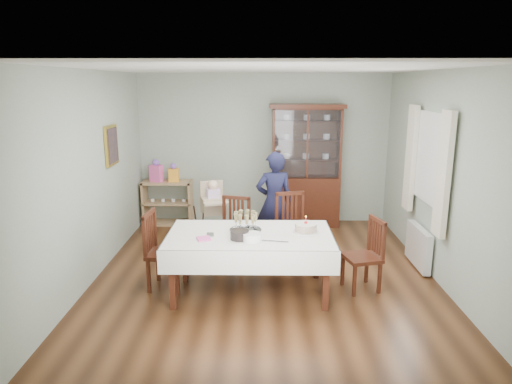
{
  "coord_description": "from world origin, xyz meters",
  "views": [
    {
      "loc": [
        -0.06,
        -5.75,
        2.54
      ],
      "look_at": [
        -0.12,
        0.2,
        1.1
      ],
      "focal_mm": 32.0,
      "sensor_mm": 36.0,
      "label": 1
    }
  ],
  "objects_px": {
    "chair_end_right": "(362,269)",
    "gift_bag_orange": "(174,173)",
    "chair_far_left": "(233,245)",
    "chair_end_left": "(166,265)",
    "high_chair": "(214,222)",
    "dining_table": "(250,263)",
    "birthday_cake": "(306,228)",
    "gift_bag_pink": "(156,172)",
    "woman": "(274,202)",
    "chair_far_right": "(293,243)",
    "champagne_tray": "(245,225)",
    "china_cabinet": "(306,164)",
    "sideboard": "(168,203)"
  },
  "relations": [
    {
      "from": "chair_end_right",
      "to": "gift_bag_orange",
      "type": "bearing_deg",
      "value": -148.16
    },
    {
      "from": "china_cabinet",
      "to": "chair_end_right",
      "type": "distance_m",
      "value": 2.85
    },
    {
      "from": "gift_bag_pink",
      "to": "high_chair",
      "type": "bearing_deg",
      "value": -47.22
    },
    {
      "from": "sideboard",
      "to": "gift_bag_orange",
      "type": "relative_size",
      "value": 2.7
    },
    {
      "from": "chair_far_left",
      "to": "chair_far_right",
      "type": "distance_m",
      "value": 0.86
    },
    {
      "from": "chair_far_left",
      "to": "gift_bag_orange",
      "type": "bearing_deg",
      "value": 136.26
    },
    {
      "from": "birthday_cake",
      "to": "gift_bag_pink",
      "type": "relative_size",
      "value": 0.76
    },
    {
      "from": "sideboard",
      "to": "birthday_cake",
      "type": "bearing_deg",
      "value": -50.8
    },
    {
      "from": "chair_far_right",
      "to": "high_chair",
      "type": "relative_size",
      "value": 0.93
    },
    {
      "from": "chair_far_left",
      "to": "chair_end_left",
      "type": "bearing_deg",
      "value": -122.38
    },
    {
      "from": "high_chair",
      "to": "birthday_cake",
      "type": "distance_m",
      "value": 2.0
    },
    {
      "from": "china_cabinet",
      "to": "chair_end_right",
      "type": "bearing_deg",
      "value": -80.09
    },
    {
      "from": "dining_table",
      "to": "chair_far_left",
      "type": "height_order",
      "value": "chair_far_left"
    },
    {
      "from": "high_chair",
      "to": "gift_bag_pink",
      "type": "xyz_separation_m",
      "value": [
        -1.15,
        1.24,
        0.55
      ]
    },
    {
      "from": "dining_table",
      "to": "sideboard",
      "type": "xyz_separation_m",
      "value": [
        -1.56,
        2.81,
        0.02
      ]
    },
    {
      "from": "chair_far_right",
      "to": "china_cabinet",
      "type": "bearing_deg",
      "value": 66.25
    },
    {
      "from": "china_cabinet",
      "to": "high_chair",
      "type": "height_order",
      "value": "china_cabinet"
    },
    {
      "from": "birthday_cake",
      "to": "gift_bag_pink",
      "type": "height_order",
      "value": "gift_bag_pink"
    },
    {
      "from": "chair_far_left",
      "to": "chair_end_right",
      "type": "distance_m",
      "value": 1.84
    },
    {
      "from": "chair_far_right",
      "to": "gift_bag_pink",
      "type": "height_order",
      "value": "gift_bag_pink"
    },
    {
      "from": "chair_far_left",
      "to": "champagne_tray",
      "type": "height_order",
      "value": "champagne_tray"
    },
    {
      "from": "china_cabinet",
      "to": "sideboard",
      "type": "distance_m",
      "value": 2.6
    },
    {
      "from": "china_cabinet",
      "to": "chair_end_left",
      "type": "distance_m",
      "value": 3.43
    },
    {
      "from": "gift_bag_orange",
      "to": "chair_far_left",
      "type": "bearing_deg",
      "value": -58.52
    },
    {
      "from": "high_chair",
      "to": "woman",
      "type": "bearing_deg",
      "value": -23.36
    },
    {
      "from": "china_cabinet",
      "to": "gift_bag_pink",
      "type": "xyz_separation_m",
      "value": [
        -2.68,
        0.0,
        -0.14
      ]
    },
    {
      "from": "chair_end_right",
      "to": "woman",
      "type": "bearing_deg",
      "value": -156.42
    },
    {
      "from": "chair_far_left",
      "to": "birthday_cake",
      "type": "xyz_separation_m",
      "value": [
        0.94,
        -0.82,
        0.53
      ]
    },
    {
      "from": "chair_end_right",
      "to": "chair_far_left",
      "type": "bearing_deg",
      "value": -129.69
    },
    {
      "from": "sideboard",
      "to": "chair_end_right",
      "type": "height_order",
      "value": "chair_end_right"
    },
    {
      "from": "chair_far_right",
      "to": "woman",
      "type": "relative_size",
      "value": 0.65
    },
    {
      "from": "chair_end_left",
      "to": "high_chair",
      "type": "distance_m",
      "value": 1.5
    },
    {
      "from": "sideboard",
      "to": "chair_end_right",
      "type": "xyz_separation_m",
      "value": [
        2.97,
        -2.71,
        -0.13
      ]
    },
    {
      "from": "chair_far_right",
      "to": "chair_end_right",
      "type": "distance_m",
      "value": 1.17
    },
    {
      "from": "chair_end_left",
      "to": "woman",
      "type": "relative_size",
      "value": 0.64
    },
    {
      "from": "chair_far_left",
      "to": "chair_far_right",
      "type": "xyz_separation_m",
      "value": [
        0.85,
        0.07,
        0.01
      ]
    },
    {
      "from": "chair_far_right",
      "to": "woman",
      "type": "height_order",
      "value": "woman"
    },
    {
      "from": "sideboard",
      "to": "woman",
      "type": "xyz_separation_m",
      "value": [
        1.9,
        -1.35,
        0.37
      ]
    },
    {
      "from": "chair_end_left",
      "to": "gift_bag_orange",
      "type": "height_order",
      "value": "gift_bag_orange"
    },
    {
      "from": "gift_bag_orange",
      "to": "sideboard",
      "type": "bearing_deg",
      "value": 171.41
    },
    {
      "from": "china_cabinet",
      "to": "gift_bag_orange",
      "type": "height_order",
      "value": "china_cabinet"
    },
    {
      "from": "gift_bag_pink",
      "to": "gift_bag_orange",
      "type": "xyz_separation_m",
      "value": [
        0.31,
        0.0,
        -0.03
      ]
    },
    {
      "from": "chair_far_left",
      "to": "gift_bag_pink",
      "type": "xyz_separation_m",
      "value": [
        -1.48,
        1.91,
        0.69
      ]
    },
    {
      "from": "gift_bag_orange",
      "to": "chair_end_right",
      "type": "bearing_deg",
      "value": -43.43
    },
    {
      "from": "high_chair",
      "to": "gift_bag_orange",
      "type": "distance_m",
      "value": 1.58
    },
    {
      "from": "gift_bag_pink",
      "to": "sideboard",
      "type": "bearing_deg",
      "value": 6.39
    },
    {
      "from": "woman",
      "to": "gift_bag_orange",
      "type": "distance_m",
      "value": 2.22
    },
    {
      "from": "birthday_cake",
      "to": "high_chair",
      "type": "bearing_deg",
      "value": 130.53
    },
    {
      "from": "chair_far_left",
      "to": "high_chair",
      "type": "height_order",
      "value": "high_chair"
    },
    {
      "from": "dining_table",
      "to": "chair_end_left",
      "type": "relative_size",
      "value": 2.03
    }
  ]
}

